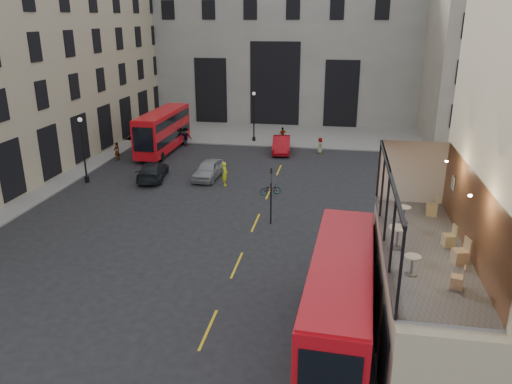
% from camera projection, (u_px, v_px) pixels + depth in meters
% --- Properties ---
extents(ground, '(140.00, 140.00, 0.00)m').
position_uv_depth(ground, '(254.00, 334.00, 21.23)').
color(ground, black).
rests_on(ground, ground).
extents(host_frontage, '(3.00, 11.00, 4.50)m').
position_uv_depth(host_frontage, '(418.00, 303.00, 19.44)').
color(host_frontage, tan).
rests_on(host_frontage, ground).
extents(cafe_floor, '(3.00, 10.00, 0.10)m').
position_uv_depth(cafe_floor, '(424.00, 249.00, 18.67)').
color(cafe_floor, slate).
rests_on(cafe_floor, host_frontage).
extents(gateway, '(35.00, 10.60, 18.00)m').
position_uv_depth(gateway, '(281.00, 44.00, 63.49)').
color(gateway, gray).
rests_on(gateway, ground).
extents(building_right, '(16.60, 18.60, 20.00)m').
position_uv_depth(building_right, '(510.00, 41.00, 51.70)').
color(building_right, '#A79986').
rests_on(building_right, ground).
extents(pavement_far, '(40.00, 12.00, 0.12)m').
position_uv_depth(pavement_far, '(260.00, 133.00, 57.48)').
color(pavement_far, slate).
rests_on(pavement_far, ground).
extents(traffic_light_near, '(0.16, 0.20, 3.80)m').
position_uv_depth(traffic_light_near, '(271.00, 189.00, 31.73)').
color(traffic_light_near, black).
rests_on(traffic_light_near, ground).
extents(traffic_light_far, '(0.16, 0.20, 3.80)m').
position_uv_depth(traffic_light_far, '(153.00, 128.00, 48.84)').
color(traffic_light_far, black).
rests_on(traffic_light_far, ground).
extents(street_lamp_a, '(0.36, 0.36, 5.33)m').
position_uv_depth(street_lamp_a, '(84.00, 154.00, 39.88)').
color(street_lamp_a, black).
rests_on(street_lamp_a, ground).
extents(street_lamp_b, '(0.36, 0.36, 5.33)m').
position_uv_depth(street_lamp_b, '(254.00, 120.00, 52.98)').
color(street_lamp_b, black).
rests_on(street_lamp_b, ground).
extents(bus_near, '(2.84, 10.31, 4.07)m').
position_uv_depth(bus_near, '(340.00, 298.00, 19.65)').
color(bus_near, '#A90B14').
rests_on(bus_near, ground).
extents(bus_far, '(2.38, 10.15, 4.05)m').
position_uv_depth(bus_far, '(163.00, 129.00, 49.20)').
color(bus_far, red).
rests_on(bus_far, ground).
extents(car_a, '(2.07, 4.55, 1.52)m').
position_uv_depth(car_a, '(209.00, 170.00, 41.42)').
color(car_a, gray).
rests_on(car_a, ground).
extents(car_b, '(2.12, 4.94, 1.58)m').
position_uv_depth(car_b, '(281.00, 145.00, 49.30)').
color(car_b, '#9B0911').
rests_on(car_b, ground).
extents(car_c, '(2.86, 5.26, 1.45)m').
position_uv_depth(car_c, '(153.00, 171.00, 41.25)').
color(car_c, black).
rests_on(car_c, ground).
extents(bicycle, '(1.65, 1.12, 0.82)m').
position_uv_depth(bicycle, '(270.00, 189.00, 37.80)').
color(bicycle, gray).
rests_on(bicycle, ground).
extents(cyclist, '(0.60, 0.78, 1.92)m').
position_uv_depth(cyclist, '(225.00, 174.00, 39.62)').
color(cyclist, '#D8E618').
rests_on(cyclist, ground).
extents(pedestrian_a, '(0.94, 0.79, 1.74)m').
position_uv_depth(pedestrian_a, '(137.00, 149.00, 47.45)').
color(pedestrian_a, gray).
rests_on(pedestrian_a, ground).
extents(pedestrian_b, '(1.45, 1.28, 1.94)m').
position_uv_depth(pedestrian_b, '(186.00, 137.00, 51.68)').
color(pedestrian_b, gray).
rests_on(pedestrian_b, ground).
extents(pedestrian_c, '(0.96, 0.87, 1.57)m').
position_uv_depth(pedestrian_c, '(283.00, 134.00, 53.62)').
color(pedestrian_c, gray).
rests_on(pedestrian_c, ground).
extents(pedestrian_d, '(0.74, 0.89, 1.55)m').
position_uv_depth(pedestrian_d, '(320.00, 145.00, 49.09)').
color(pedestrian_d, gray).
rests_on(pedestrian_d, ground).
extents(pedestrian_e, '(0.61, 0.73, 1.73)m').
position_uv_depth(pedestrian_e, '(117.00, 151.00, 46.56)').
color(pedestrian_e, gray).
rests_on(pedestrian_e, ground).
extents(cafe_table_near, '(0.55, 0.55, 0.69)m').
position_uv_depth(cafe_table_near, '(412.00, 262.00, 16.60)').
color(cafe_table_near, beige).
rests_on(cafe_table_near, cafe_floor).
extents(cafe_table_mid, '(0.68, 0.68, 0.85)m').
position_uv_depth(cafe_table_mid, '(398.00, 234.00, 18.48)').
color(cafe_table_mid, silver).
rests_on(cafe_table_mid, cafe_floor).
extents(cafe_table_far, '(0.56, 0.56, 0.69)m').
position_uv_depth(cafe_table_far, '(404.00, 212.00, 20.86)').
color(cafe_table_far, white).
rests_on(cafe_table_far, cafe_floor).
extents(cafe_chair_a, '(0.46, 0.46, 0.77)m').
position_uv_depth(cafe_chair_a, '(457.00, 281.00, 15.85)').
color(cafe_chair_a, tan).
rests_on(cafe_chair_a, cafe_floor).
extents(cafe_chair_b, '(0.57, 0.57, 0.96)m').
position_uv_depth(cafe_chair_b, '(460.00, 256.00, 17.41)').
color(cafe_chair_b, tan).
rests_on(cafe_chair_b, cafe_floor).
extents(cafe_chair_c, '(0.49, 0.49, 0.85)m').
position_uv_depth(cafe_chair_c, '(449.00, 240.00, 18.76)').
color(cafe_chair_c, tan).
rests_on(cafe_chair_c, cafe_floor).
extents(cafe_chair_d, '(0.50, 0.50, 0.91)m').
position_uv_depth(cafe_chair_d, '(432.00, 209.00, 21.68)').
color(cafe_chair_d, tan).
rests_on(cafe_chair_d, cafe_floor).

